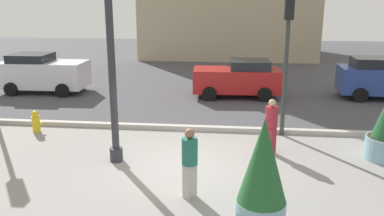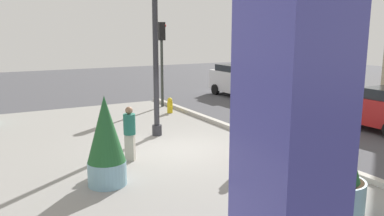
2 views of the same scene
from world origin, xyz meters
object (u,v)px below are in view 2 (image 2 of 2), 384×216
(fire_hydrant, at_px, (170,105))
(pedestrian_by_curb, at_px, (252,135))
(car_curb_east, at_px, (239,81))
(car_intersection, at_px, (378,108))
(lamp_post, at_px, (155,38))
(potted_plant_mid_plaza, at_px, (339,167))
(traffic_light_far_side, at_px, (162,50))
(traffic_light_corner, at_px, (311,56))
(art_pillar_blue, at_px, (293,117))
(potted_plant_near_right, at_px, (106,142))
(pedestrian_on_sidewalk, at_px, (130,131))

(fire_hydrant, height_order, pedestrian_by_curb, pedestrian_by_curb)
(car_curb_east, bearing_deg, car_intersection, 0.44)
(lamp_post, distance_m, potted_plant_mid_plaza, 8.08)
(traffic_light_far_side, bearing_deg, pedestrian_by_curb, -8.69)
(traffic_light_corner, relative_size, traffic_light_far_side, 1.09)
(car_curb_east, bearing_deg, traffic_light_corner, -25.91)
(art_pillar_blue, relative_size, potted_plant_mid_plaza, 2.41)
(potted_plant_mid_plaza, height_order, fire_hydrant, potted_plant_mid_plaza)
(lamp_post, relative_size, car_curb_east, 1.85)
(potted_plant_mid_plaza, xyz_separation_m, traffic_light_corner, (-2.73, 1.78, 2.19))
(lamp_post, height_order, art_pillar_blue, lamp_post)
(fire_hydrant, xyz_separation_m, pedestrian_by_curb, (7.78, -1.08, 0.54))
(art_pillar_blue, relative_size, car_intersection, 1.33)
(potted_plant_near_right, height_order, pedestrian_on_sidewalk, potted_plant_near_right)
(traffic_light_far_side, distance_m, car_curb_east, 5.84)
(car_curb_east, bearing_deg, art_pillar_blue, -33.28)
(traffic_light_far_side, height_order, pedestrian_by_curb, traffic_light_far_side)
(potted_plant_mid_plaza, bearing_deg, pedestrian_by_curb, 177.56)
(potted_plant_mid_plaza, bearing_deg, art_pillar_blue, -62.15)
(potted_plant_near_right, bearing_deg, potted_plant_mid_plaza, 47.15)
(fire_hydrant, distance_m, car_intersection, 9.01)
(car_intersection, bearing_deg, potted_plant_mid_plaza, -59.35)
(fire_hydrant, distance_m, traffic_light_corner, 8.77)
(pedestrian_on_sidewalk, bearing_deg, traffic_light_far_side, 148.92)
(fire_hydrant, bearing_deg, lamp_post, -32.49)
(car_intersection, bearing_deg, fire_hydrant, -139.35)
(potted_plant_mid_plaza, height_order, pedestrian_by_curb, potted_plant_mid_plaza)
(traffic_light_far_side, bearing_deg, potted_plant_mid_plaza, -7.11)
(traffic_light_corner, xyz_separation_m, traffic_light_far_side, (-9.93, -0.20, -0.24))
(potted_plant_mid_plaza, relative_size, pedestrian_on_sidewalk, 1.32)
(art_pillar_blue, height_order, fire_hydrant, art_pillar_blue)
(fire_hydrant, bearing_deg, traffic_light_far_side, 167.59)
(potted_plant_near_right, bearing_deg, pedestrian_by_curb, 83.09)
(potted_plant_mid_plaza, height_order, traffic_light_far_side, traffic_light_far_side)
(car_intersection, bearing_deg, traffic_light_corner, -74.57)
(potted_plant_near_right, bearing_deg, fire_hydrant, 144.13)
(art_pillar_blue, bearing_deg, fire_hydrant, 162.06)
(potted_plant_near_right, distance_m, pedestrian_by_curb, 4.22)
(potted_plant_mid_plaza, bearing_deg, traffic_light_far_side, 172.89)
(pedestrian_by_curb, bearing_deg, car_curb_east, 146.18)
(fire_hydrant, relative_size, traffic_light_corner, 0.16)
(potted_plant_mid_plaza, distance_m, pedestrian_on_sidewalk, 6.01)
(car_curb_east, height_order, pedestrian_on_sidewalk, car_curb_east)
(traffic_light_corner, bearing_deg, pedestrian_by_curb, -107.30)
(art_pillar_blue, bearing_deg, traffic_light_corner, 132.51)
(art_pillar_blue, bearing_deg, lamp_post, 168.43)
(lamp_post, height_order, traffic_light_far_side, lamp_post)
(fire_hydrant, relative_size, pedestrian_by_curb, 0.46)
(lamp_post, bearing_deg, pedestrian_on_sidewalk, -39.55)
(art_pillar_blue, relative_size, fire_hydrant, 7.10)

